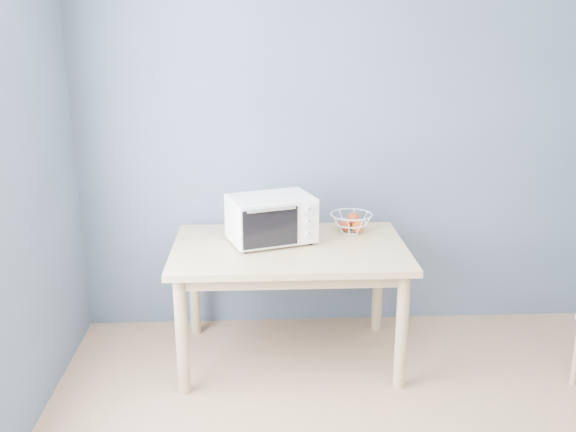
{
  "coord_description": "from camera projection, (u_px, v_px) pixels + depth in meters",
  "views": [
    {
      "loc": [
        -0.81,
        -1.93,
        2.03
      ],
      "look_at": [
        -0.63,
        1.72,
        0.93
      ],
      "focal_mm": 40.0,
      "sensor_mm": 36.0,
      "label": 1
    }
  ],
  "objects": [
    {
      "name": "fruit_basket",
      "position": [
        351.0,
        222.0,
        4.07
      ],
      "size": [
        0.33,
        0.33,
        0.14
      ],
      "rotation": [
        0.0,
        0.0,
        -0.29
      ],
      "color": "white",
      "rests_on": "dining_table"
    },
    {
      "name": "room",
      "position": [
        507.0,
        257.0,
        2.09
      ],
      "size": [
        4.01,
        4.51,
        2.61
      ],
      "color": "#A37D5A",
      "rests_on": "ground"
    },
    {
      "name": "dining_table",
      "position": [
        289.0,
        262.0,
        3.87
      ],
      "size": [
        1.4,
        0.9,
        0.75
      ],
      "color": "tan",
      "rests_on": "ground"
    },
    {
      "name": "toaster_oven",
      "position": [
        268.0,
        219.0,
        3.86
      ],
      "size": [
        0.57,
        0.49,
        0.29
      ],
      "rotation": [
        0.0,
        0.0,
        0.32
      ],
      "color": "white",
      "rests_on": "dining_table"
    }
  ]
}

